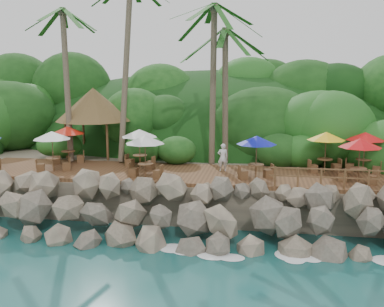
# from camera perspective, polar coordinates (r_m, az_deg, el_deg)

# --- Properties ---
(ground) EXTENTS (140.00, 140.00, 0.00)m
(ground) POSITION_cam_1_polar(r_m,az_deg,el_deg) (19.85, -2.91, -12.80)
(ground) COLOR #19514F
(ground) RESTS_ON ground
(land_base) EXTENTS (32.00, 25.20, 2.10)m
(land_base) POSITION_cam_1_polar(r_m,az_deg,el_deg) (34.72, 2.70, -0.92)
(land_base) COLOR gray
(land_base) RESTS_ON ground
(jungle_hill) EXTENTS (44.80, 28.00, 15.40)m
(jungle_hill) POSITION_cam_1_polar(r_m,az_deg,el_deg) (42.24, 3.88, -0.38)
(jungle_hill) COLOR #143811
(jungle_hill) RESTS_ON ground
(seawall) EXTENTS (29.00, 4.00, 2.30)m
(seawall) POSITION_cam_1_polar(r_m,az_deg,el_deg) (21.28, -1.78, -7.87)
(seawall) COLOR gray
(seawall) RESTS_ON ground
(terrace) EXTENTS (26.00, 5.00, 0.20)m
(terrace) POSITION_cam_1_polar(r_m,az_deg,el_deg) (24.79, 0.00, -2.73)
(terrace) COLOR brown
(terrace) RESTS_ON land_base
(jungle_foliage) EXTENTS (44.00, 16.00, 12.00)m
(jungle_foliage) POSITION_cam_1_polar(r_m,az_deg,el_deg) (33.97, 2.49, -2.98)
(jungle_foliage) COLOR #143811
(jungle_foliage) RESTS_ON ground
(foam_line) EXTENTS (25.20, 0.80, 0.06)m
(foam_line) POSITION_cam_1_polar(r_m,az_deg,el_deg) (20.11, -2.72, -12.39)
(foam_line) COLOR white
(foam_line) RESTS_ON ground
(palms) EXTENTS (30.04, 7.06, 12.63)m
(palms) POSITION_cam_1_polar(r_m,az_deg,el_deg) (26.94, 7.43, 18.79)
(palms) COLOR brown
(palms) RESTS_ON ground
(palapa) EXTENTS (5.06, 5.06, 4.60)m
(palapa) POSITION_cam_1_polar(r_m,az_deg,el_deg) (30.19, -12.68, 6.24)
(palapa) COLOR brown
(palapa) RESTS_ON ground
(dining_clusters) EXTENTS (23.45, 5.33, 2.30)m
(dining_clusters) POSITION_cam_1_polar(r_m,az_deg,el_deg) (24.41, -1.07, 1.87)
(dining_clusters) COLOR brown
(dining_clusters) RESTS_ON terrace
(railing) EXTENTS (7.20, 0.10, 1.00)m
(railing) POSITION_cam_1_polar(r_m,az_deg,el_deg) (22.37, 19.24, -2.88)
(railing) COLOR brown
(railing) RESTS_ON terrace
(waiter) EXTENTS (0.65, 0.50, 1.60)m
(waiter) POSITION_cam_1_polar(r_m,az_deg,el_deg) (25.07, 4.02, -0.51)
(waiter) COLOR silver
(waiter) RESTS_ON terrace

